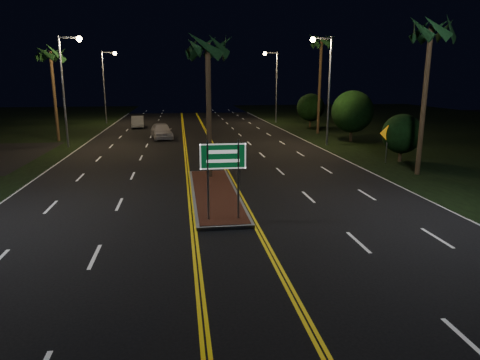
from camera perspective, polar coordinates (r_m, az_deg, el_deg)
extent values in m
plane|color=black|center=(14.68, -1.06, -9.20)|extent=(120.00, 120.00, 0.00)
cube|color=gray|center=(21.26, -3.37, -1.82)|extent=(2.25, 10.25, 0.15)
cube|color=#592819|center=(21.24, -3.37, -1.60)|extent=(2.00, 10.00, 0.02)
cylinder|color=gray|center=(16.75, -4.30, -0.08)|extent=(0.08, 0.08, 3.20)
cylinder|color=gray|center=(16.86, -0.23, 0.05)|extent=(0.08, 0.08, 3.20)
cube|color=#07471E|center=(16.60, -2.28, 3.18)|extent=(1.80, 0.04, 1.00)
cube|color=white|center=(16.57, -2.28, 3.16)|extent=(1.80, 0.01, 1.00)
cylinder|color=gray|center=(38.63, -22.48, 10.68)|extent=(0.18, 0.18, 9.00)
cube|color=gray|center=(38.56, -21.88, 17.22)|extent=(1.60, 0.12, 0.12)
sphere|color=#FFC772|center=(38.38, -20.65, 17.19)|extent=(0.44, 0.44, 0.44)
cylinder|color=gray|center=(58.23, -17.67, 11.62)|extent=(0.18, 0.18, 9.00)
cube|color=gray|center=(58.18, -17.18, 15.95)|extent=(1.60, 0.12, 0.12)
sphere|color=#FFC772|center=(58.07, -16.36, 15.91)|extent=(0.44, 0.44, 0.44)
cylinder|color=gray|center=(37.66, 11.79, 11.35)|extent=(0.18, 0.18, 9.00)
cube|color=gray|center=(37.52, 10.91, 18.04)|extent=(1.60, 0.12, 0.12)
sphere|color=#FFC772|center=(37.27, 9.68, 17.97)|extent=(0.44, 0.44, 0.44)
cylinder|color=gray|center=(56.89, 4.90, 12.16)|extent=(0.18, 0.18, 9.00)
cube|color=gray|center=(56.80, 4.17, 16.56)|extent=(1.60, 0.12, 0.12)
sphere|color=#FFC772|center=(56.63, 3.34, 16.48)|extent=(0.44, 0.44, 0.44)
cylinder|color=#382819|center=(24.09, -4.19, 8.84)|extent=(0.28, 0.28, 7.50)
cylinder|color=#382819|center=(42.97, -23.49, 10.09)|extent=(0.28, 0.28, 8.00)
cylinder|color=#382819|center=(27.42, 23.32, 9.40)|extent=(0.28, 0.28, 8.50)
cylinder|color=#382819|center=(45.80, 10.56, 12.02)|extent=(0.28, 0.28, 9.50)
cylinder|color=#382819|center=(31.77, 20.56, 3.11)|extent=(0.24, 0.24, 0.90)
sphere|color=black|center=(31.57, 20.78, 5.79)|extent=(2.70, 2.70, 2.70)
cylinder|color=#382819|center=(40.89, 14.58, 5.89)|extent=(0.24, 0.24, 1.26)
sphere|color=black|center=(40.69, 14.75, 8.83)|extent=(3.78, 3.78, 3.78)
cylinder|color=#382819|center=(52.06, 9.32, 7.56)|extent=(0.24, 0.24, 1.08)
sphere|color=black|center=(51.91, 9.40, 9.53)|extent=(3.24, 3.24, 3.24)
imported|color=silver|center=(41.98, -10.43, 6.65)|extent=(3.12, 5.66, 1.79)
imported|color=silver|center=(52.56, -13.51, 7.68)|extent=(2.35, 4.80, 1.55)
cylinder|color=gray|center=(30.88, 18.97, 4.23)|extent=(0.07, 0.07, 2.25)
cube|color=orange|center=(30.75, 19.11, 5.92)|extent=(1.08, 0.11, 1.08)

